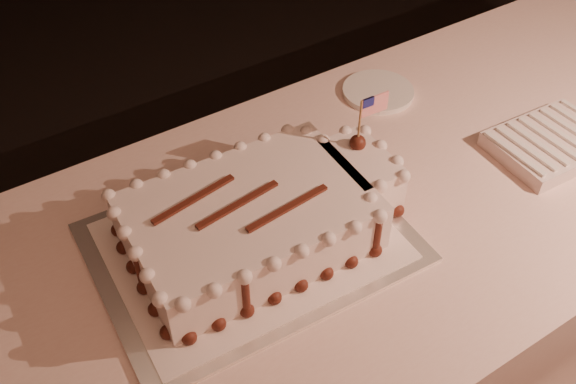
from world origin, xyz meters
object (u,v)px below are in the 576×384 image
sheet_cake (264,216)px  side_plate (378,92)px  cake_board (251,242)px  napkin_stack (552,143)px  banquet_table (354,312)px

sheet_cake → side_plate: 0.52m
cake_board → side_plate: bearing=29.0°
sheet_cake → napkin_stack: 0.64m
cake_board → side_plate: size_ratio=3.31×
side_plate → napkin_stack: bearing=-63.1°
cake_board → napkin_stack: bearing=-7.0°
sheet_cake → napkin_stack: (0.63, -0.11, -0.04)m
cake_board → sheet_cake: sheet_cake is taller
banquet_table → cake_board: bearing=175.1°
napkin_stack → sheet_cake: bearing=169.9°
sheet_cake → napkin_stack: bearing=-10.1°
banquet_table → napkin_stack: (0.41, -0.09, 0.39)m
cake_board → side_plate: (0.48, 0.24, 0.00)m
cake_board → napkin_stack: size_ratio=2.16×
banquet_table → napkin_stack: napkin_stack is taller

